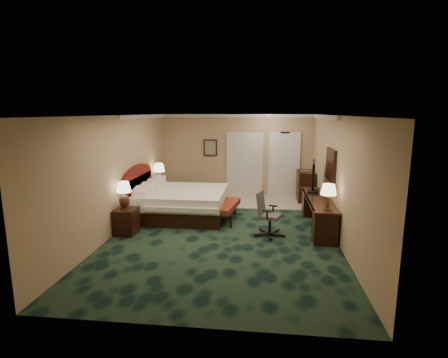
# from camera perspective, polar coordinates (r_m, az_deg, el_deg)

# --- Properties ---
(floor) EXTENTS (5.00, 7.50, 0.00)m
(floor) POSITION_cam_1_polar(r_m,az_deg,el_deg) (8.32, 0.11, -8.58)
(floor) COLOR black
(floor) RESTS_ON ground
(ceiling) EXTENTS (5.00, 7.50, 0.00)m
(ceiling) POSITION_cam_1_polar(r_m,az_deg,el_deg) (7.85, 0.12, 10.35)
(ceiling) COLOR silver
(ceiling) RESTS_ON wall_back
(wall_back) EXTENTS (5.00, 0.00, 2.70)m
(wall_back) POSITION_cam_1_polar(r_m,az_deg,el_deg) (11.67, 2.18, 3.88)
(wall_back) COLOR tan
(wall_back) RESTS_ON ground
(wall_front) EXTENTS (5.00, 0.00, 2.70)m
(wall_front) POSITION_cam_1_polar(r_m,az_deg,el_deg) (4.38, -5.42, -8.17)
(wall_front) COLOR tan
(wall_front) RESTS_ON ground
(wall_left) EXTENTS (0.00, 7.50, 2.70)m
(wall_left) POSITION_cam_1_polar(r_m,az_deg,el_deg) (8.62, -16.64, 0.91)
(wall_left) COLOR tan
(wall_left) RESTS_ON ground
(wall_right) EXTENTS (0.00, 7.50, 2.70)m
(wall_right) POSITION_cam_1_polar(r_m,az_deg,el_deg) (8.09, 18.00, 0.21)
(wall_right) COLOR tan
(wall_right) RESTS_ON ground
(crown_molding) EXTENTS (5.00, 7.50, 0.10)m
(crown_molding) POSITION_cam_1_polar(r_m,az_deg,el_deg) (7.85, 0.12, 9.98)
(crown_molding) COLOR silver
(crown_molding) RESTS_ON wall_back
(tile_patch) EXTENTS (3.20, 1.70, 0.01)m
(tile_patch) POSITION_cam_1_polar(r_m,az_deg,el_deg) (11.05, 6.46, -3.68)
(tile_patch) COLOR beige
(tile_patch) RESTS_ON ground
(headboard) EXTENTS (0.12, 2.00, 1.40)m
(headboard) POSITION_cam_1_polar(r_m,az_deg,el_deg) (9.63, -13.79, -1.87)
(headboard) COLOR #46140E
(headboard) RESTS_ON ground
(entry_door) EXTENTS (1.02, 0.06, 2.18)m
(entry_door) POSITION_cam_1_polar(r_m,az_deg,el_deg) (11.67, 9.78, 2.24)
(entry_door) COLOR silver
(entry_door) RESTS_ON ground
(closet_doors) EXTENTS (1.20, 0.06, 2.10)m
(closet_doors) POSITION_cam_1_polar(r_m,az_deg,el_deg) (11.65, 3.38, 2.37)
(closet_doors) COLOR silver
(closet_doors) RESTS_ON ground
(wall_art) EXTENTS (0.45, 0.06, 0.55)m
(wall_art) POSITION_cam_1_polar(r_m,az_deg,el_deg) (11.70, -2.24, 5.13)
(wall_art) COLOR #516F64
(wall_art) RESTS_ON wall_back
(wall_mirror) EXTENTS (0.05, 0.95, 0.75)m
(wall_mirror) POSITION_cam_1_polar(r_m,az_deg,el_deg) (8.63, 17.05, 2.26)
(wall_mirror) COLOR white
(wall_mirror) RESTS_ON wall_right
(bed) EXTENTS (2.27, 2.10, 0.72)m
(bed) POSITION_cam_1_polar(r_m,az_deg,el_deg) (9.49, -6.76, -3.93)
(bed) COLOR white
(bed) RESTS_ON ground
(nightstand_near) EXTENTS (0.47, 0.54, 0.59)m
(nightstand_near) POSITION_cam_1_polar(r_m,az_deg,el_deg) (8.42, -15.65, -6.66)
(nightstand_near) COLOR black
(nightstand_near) RESTS_ON ground
(nightstand_far) EXTENTS (0.46, 0.53, 0.58)m
(nightstand_far) POSITION_cam_1_polar(r_m,az_deg,el_deg) (10.97, -10.21, -2.37)
(nightstand_far) COLOR black
(nightstand_far) RESTS_ON ground
(lamp_near) EXTENTS (0.42, 0.42, 0.63)m
(lamp_near) POSITION_cam_1_polar(r_m,az_deg,el_deg) (8.30, -16.01, -2.58)
(lamp_near) COLOR black
(lamp_near) RESTS_ON nightstand_near
(lamp_far) EXTENTS (0.42, 0.42, 0.66)m
(lamp_far) POSITION_cam_1_polar(r_m,az_deg,el_deg) (10.83, -10.54, 0.79)
(lamp_far) COLOR black
(lamp_far) RESTS_ON nightstand_far
(bed_bench) EXTENTS (0.67, 1.40, 0.45)m
(bed_bench) POSITION_cam_1_polar(r_m,az_deg,el_deg) (9.09, 0.33, -5.38)
(bed_bench) COLOR maroon
(bed_bench) RESTS_ON ground
(desk) EXTENTS (0.55, 2.54, 0.73)m
(desk) POSITION_cam_1_polar(r_m,az_deg,el_deg) (8.79, 15.04, -5.39)
(desk) COLOR black
(desk) RESTS_ON ground
(tv) EXTENTS (0.24, 1.03, 0.80)m
(tv) POSITION_cam_1_polar(r_m,az_deg,el_deg) (9.23, 14.40, 0.31)
(tv) COLOR black
(tv) RESTS_ON desk
(desk_lamp) EXTENTS (0.35, 0.35, 0.57)m
(desk_lamp) POSITION_cam_1_polar(r_m,az_deg,el_deg) (7.65, 16.63, -2.84)
(desk_lamp) COLOR black
(desk_lamp) RESTS_ON desk
(desk_chair) EXTENTS (0.72, 0.70, 1.01)m
(desk_chair) POSITION_cam_1_polar(r_m,az_deg,el_deg) (7.98, 7.53, -5.73)
(desk_chair) COLOR #505050
(desk_chair) RESTS_ON ground
(minibar) EXTENTS (0.49, 0.89, 0.94)m
(minibar) POSITION_cam_1_polar(r_m,az_deg,el_deg) (11.32, 13.13, -1.15)
(minibar) COLOR black
(minibar) RESTS_ON ground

